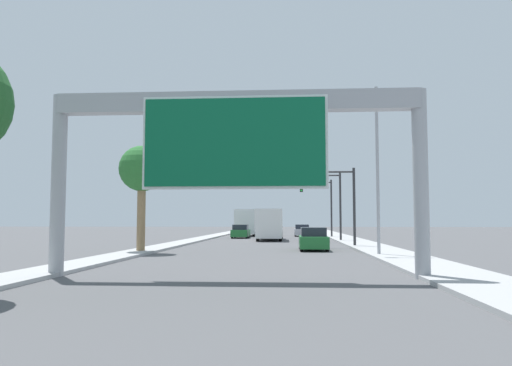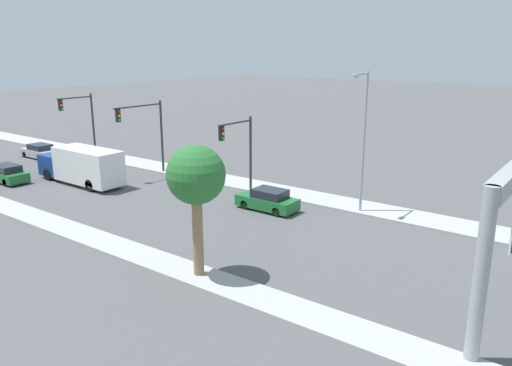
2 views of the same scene
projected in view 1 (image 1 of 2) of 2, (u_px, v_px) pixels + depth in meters
The scene contains 13 objects.
sidewalk_right at pixel (339, 236), 58.69m from camera, with size 3.00×120.00×0.15m.
median_strip_left at pixel (213, 236), 59.68m from camera, with size 2.00×120.00×0.15m.
sign_gantry at pixel (235, 137), 17.65m from camera, with size 13.42×0.73×6.58m.
car_mid_center at pixel (302, 231), 61.92m from camera, with size 1.85×4.45×1.46m.
car_near_center at pixel (313, 240), 33.16m from camera, with size 1.84×4.36×1.52m.
car_mid_left at pixel (241, 232), 55.68m from camera, with size 1.81×4.53×1.50m.
truck_box_primary at pixel (246, 223), 63.12m from camera, with size 2.46×7.30×3.32m.
truck_box_secondary at pixel (270, 224), 49.76m from camera, with size 2.44×8.94×3.06m.
traffic_light_near_intersection at pixel (338, 194), 37.23m from camera, with size 3.84×0.32×5.91m.
traffic_light_mid_block at pixel (323, 194), 47.24m from camera, with size 5.13×0.32×6.54m.
traffic_light_far_intersection at pixel (321, 199), 57.16m from camera, with size 3.81×0.32×6.63m.
palm_tree_background at pixel (142, 171), 30.80m from camera, with size 2.82×2.82×6.60m.
street_lamp_right at pixel (373, 157), 27.93m from camera, with size 2.31×0.28×9.54m.
Camera 1 is at (1.89, 0.49, 2.01)m, focal length 35.00 mm.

